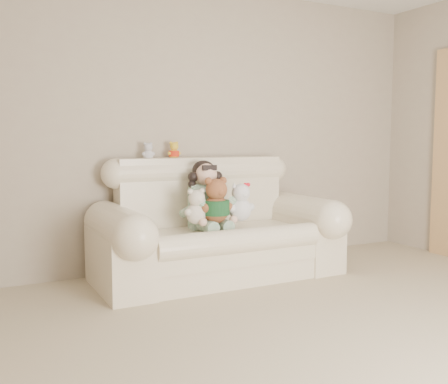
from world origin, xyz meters
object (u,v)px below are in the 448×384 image
(brown_teddy, at_px, (216,196))
(cream_teddy, at_px, (196,203))
(white_cat, at_px, (240,198))
(seated_child, at_px, (206,194))
(sofa, at_px, (219,218))

(brown_teddy, distance_m, cream_teddy, 0.18)
(white_cat, bearing_deg, seated_child, 159.45)
(brown_teddy, bearing_deg, cream_teddy, -178.13)
(cream_teddy, bearing_deg, seated_child, 43.73)
(sofa, xyz_separation_m, brown_teddy, (-0.09, -0.12, 0.21))
(seated_child, bearing_deg, brown_teddy, -83.31)
(seated_child, bearing_deg, cream_teddy, -126.35)
(brown_teddy, bearing_deg, white_cat, 9.53)
(brown_teddy, height_order, cream_teddy, brown_teddy)
(sofa, height_order, white_cat, sofa)
(cream_teddy, bearing_deg, white_cat, -7.12)
(sofa, xyz_separation_m, seated_child, (-0.08, 0.08, 0.21))
(brown_teddy, xyz_separation_m, cream_teddy, (-0.17, 0.03, -0.05))
(seated_child, relative_size, white_cat, 1.55)
(brown_teddy, xyz_separation_m, white_cat, (0.23, -0.01, -0.03))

